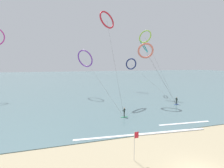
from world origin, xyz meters
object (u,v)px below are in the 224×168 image
(beach_flag, at_px, (135,141))
(surfer_emerald, at_px, (124,113))
(kite_crimson, at_px, (107,20))
(kite_navy, at_px, (131,64))
(surfer_cobalt, at_px, (177,101))
(kite_teal, at_px, (144,46))
(kite_lime, at_px, (145,37))
(kite_violet, at_px, (85,59))
(kite_coral, at_px, (146,51))

(beach_flag, bearing_deg, surfer_emerald, 72.21)
(kite_crimson, height_order, kite_navy, kite_crimson)
(surfer_cobalt, bearing_deg, kite_navy, -110.72)
(kite_teal, relative_size, beach_flag, 7.60)
(surfer_cobalt, distance_m, kite_lime, 21.52)
(kite_teal, relative_size, kite_violet, 0.82)
(kite_violet, bearing_deg, kite_coral, -179.20)
(surfer_emerald, distance_m, kite_navy, 33.40)
(kite_violet, relative_size, kite_coral, 1.89)
(kite_coral, bearing_deg, beach_flag, 80.78)
(surfer_cobalt, height_order, kite_navy, kite_navy)
(kite_coral, relative_size, kite_crimson, 0.63)
(surfer_emerald, distance_m, kite_violet, 26.02)
(kite_teal, relative_size, kite_crimson, 0.97)
(surfer_emerald, bearing_deg, kite_coral, -28.02)
(kite_teal, distance_m, beach_flag, 45.22)
(kite_teal, height_order, kite_violet, kite_teal)
(kite_coral, height_order, beach_flag, kite_coral)
(surfer_cobalt, bearing_deg, kite_violet, -69.22)
(kite_violet, xyz_separation_m, kite_lime, (16.77, -4.16, 6.30))
(surfer_cobalt, distance_m, kite_violet, 27.16)
(surfer_cobalt, bearing_deg, kite_coral, -61.34)
(surfer_cobalt, height_order, kite_violet, kite_violet)
(kite_violet, height_order, beach_flag, kite_violet)
(surfer_cobalt, xyz_separation_m, kite_teal, (1.40, 18.99, 14.05))
(surfer_cobalt, xyz_separation_m, kite_crimson, (-13.03, 11.25, 19.35))
(kite_teal, bearing_deg, kite_lime, -178.33)
(kite_lime, bearing_deg, surfer_cobalt, -27.09)
(kite_coral, bearing_deg, kite_lime, -96.38)
(kite_teal, bearing_deg, surfer_emerald, 171.22)
(kite_coral, height_order, kite_crimson, kite_crimson)
(kite_teal, bearing_deg, beach_flag, 176.35)
(surfer_cobalt, relative_size, kite_violet, 0.06)
(kite_coral, xyz_separation_m, kite_lime, (4.99, 9.68, 4.75))
(kite_crimson, relative_size, kite_navy, 0.89)
(beach_flag, bearing_deg, kite_crimson, 78.26)
(kite_violet, height_order, kite_crimson, kite_crimson)
(surfer_emerald, height_order, kite_coral, kite_coral)
(surfer_emerald, bearing_deg, kite_navy, -11.24)
(kite_violet, xyz_separation_m, kite_navy, (16.59, 5.12, -1.53))
(kite_coral, height_order, kite_navy, kite_coral)
(kite_navy, bearing_deg, kite_teal, -14.17)
(kite_coral, height_order, kite_lime, kite_lime)
(kite_coral, bearing_deg, kite_violet, -28.69)
(kite_violet, relative_size, kite_navy, 1.06)
(surfer_emerald, distance_m, kite_crimson, 25.74)
(kite_crimson, xyz_separation_m, beach_flag, (-6.30, -30.31, -18.27))
(kite_violet, bearing_deg, beach_flag, 137.49)
(kite_lime, bearing_deg, kite_crimson, -106.41)
(surfer_emerald, height_order, beach_flag, beach_flag)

